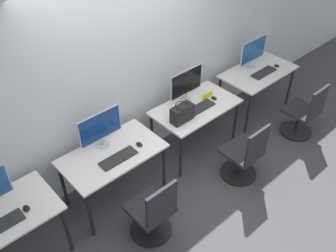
% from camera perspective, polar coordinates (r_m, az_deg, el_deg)
% --- Properties ---
extents(ground_plane, '(20.00, 20.00, 0.00)m').
position_cam_1_polar(ground_plane, '(4.92, 1.06, -8.69)').
color(ground_plane, '#3D3D42').
extents(wall_back, '(12.00, 0.05, 2.80)m').
position_cam_1_polar(wall_back, '(4.52, -5.70, 9.10)').
color(wall_back, '#B7BCC1').
rests_on(wall_back, ground_plane).
extents(keyboard_far_left, '(0.45, 0.16, 0.02)m').
position_cam_1_polar(keyboard_far_left, '(3.91, -24.26, -13.72)').
color(keyboard_far_left, '#262628').
rests_on(keyboard_far_left, desk_far_left).
extents(mouse_far_left, '(0.06, 0.09, 0.03)m').
position_cam_1_polar(mouse_far_left, '(3.95, -20.78, -11.64)').
color(mouse_far_left, black).
rests_on(mouse_far_left, desk_far_left).
extents(desk_left, '(1.17, 0.67, 0.73)m').
position_cam_1_polar(desk_left, '(4.36, -8.43, -4.88)').
color(desk_left, silver).
rests_on(desk_left, ground_plane).
extents(monitor_left, '(0.55, 0.16, 0.47)m').
position_cam_1_polar(monitor_left, '(4.25, -10.27, -0.27)').
color(monitor_left, '#B2B2B7').
rests_on(monitor_left, desk_left).
extents(keyboard_left, '(0.45, 0.16, 0.02)m').
position_cam_1_polar(keyboard_left, '(4.22, -7.58, -4.87)').
color(keyboard_left, '#262628').
rests_on(keyboard_left, desk_left).
extents(mouse_left, '(0.06, 0.09, 0.03)m').
position_cam_1_polar(mouse_left, '(4.36, -4.41, -2.81)').
color(mouse_left, black).
rests_on(mouse_left, desk_left).
extents(office_chair_left, '(0.48, 0.48, 0.87)m').
position_cam_1_polar(office_chair_left, '(4.17, -2.29, -13.26)').
color(office_chair_left, black).
rests_on(office_chair_left, ground_plane).
extents(desk_right, '(1.17, 0.67, 0.73)m').
position_cam_1_polar(desk_right, '(5.02, 4.21, 2.30)').
color(desk_right, silver).
rests_on(desk_right, ground_plane).
extents(monitor_right, '(0.55, 0.16, 0.47)m').
position_cam_1_polar(monitor_right, '(4.93, 2.82, 6.48)').
color(monitor_right, '#B2B2B7').
rests_on(monitor_right, desk_right).
extents(keyboard_right, '(0.45, 0.16, 0.02)m').
position_cam_1_polar(keyboard_right, '(4.93, 4.86, 2.76)').
color(keyboard_right, '#262628').
rests_on(keyboard_right, desk_right).
extents(mouse_right, '(0.06, 0.09, 0.03)m').
position_cam_1_polar(mouse_right, '(5.12, 7.02, 4.25)').
color(mouse_right, black).
rests_on(mouse_right, desk_right).
extents(office_chair_right, '(0.48, 0.48, 0.87)m').
position_cam_1_polar(office_chair_right, '(4.86, 11.54, -4.60)').
color(office_chair_right, black).
rests_on(office_chair_right, ground_plane).
extents(desk_far_right, '(1.17, 0.67, 0.73)m').
position_cam_1_polar(desk_far_right, '(5.92, 13.53, 7.51)').
color(desk_far_right, silver).
rests_on(desk_far_right, ground_plane).
extents(monitor_far_right, '(0.55, 0.16, 0.47)m').
position_cam_1_polar(monitor_far_right, '(5.83, 12.84, 10.99)').
color(monitor_far_right, '#B2B2B7').
rests_on(monitor_far_right, desk_far_right).
extents(keyboard_far_right, '(0.45, 0.16, 0.02)m').
position_cam_1_polar(keyboard_far_right, '(5.83, 14.39, 7.89)').
color(keyboard_far_right, '#262628').
rests_on(keyboard_far_right, desk_far_right).
extents(mouse_far_right, '(0.06, 0.09, 0.03)m').
position_cam_1_polar(mouse_far_right, '(6.05, 16.24, 8.81)').
color(mouse_far_right, black).
rests_on(mouse_far_right, desk_far_right).
extents(office_chair_far_right, '(0.48, 0.48, 0.87)m').
position_cam_1_polar(office_chair_far_right, '(5.77, 19.94, 1.58)').
color(office_chair_far_right, black).
rests_on(office_chair_far_right, ground_plane).
extents(handbag, '(0.30, 0.18, 0.25)m').
position_cam_1_polar(handbag, '(4.64, 2.16, 1.95)').
color(handbag, black).
rests_on(handbag, desk_right).
extents(placard_right, '(0.16, 0.03, 0.08)m').
position_cam_1_polar(placard_right, '(5.12, 6.03, 4.69)').
color(placard_right, yellow).
rests_on(placard_right, desk_right).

